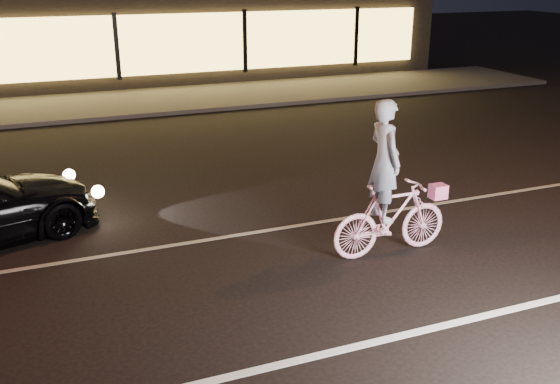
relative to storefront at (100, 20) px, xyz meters
name	(u,v)px	position (x,y,z in m)	size (l,w,h in m)	color
ground	(283,292)	(0.00, -18.97, -2.15)	(90.00, 90.00, 0.00)	black
lane_stripe_near	(333,352)	(0.00, -20.47, -2.14)	(60.00, 0.12, 0.01)	silver
lane_stripe_far	(237,235)	(0.00, -16.97, -2.14)	(60.00, 0.10, 0.01)	gray
sidewalk	(129,103)	(0.00, -5.97, -2.09)	(30.00, 4.00, 0.12)	#383533
storefront	(100,20)	(0.00, 0.00, 0.00)	(25.40, 8.42, 4.20)	black
cyclist	(389,201)	(1.88, -18.45, -1.30)	(1.88, 0.65, 2.37)	#EA4479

